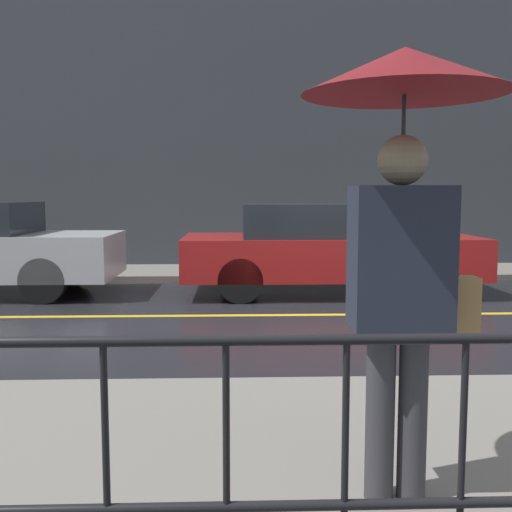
{
  "coord_description": "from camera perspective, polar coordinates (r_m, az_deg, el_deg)",
  "views": [
    {
      "loc": [
        -1.13,
        -7.74,
        1.58
      ],
      "look_at": [
        -0.9,
        -1.23,
        0.91
      ],
      "focal_mm": 42.0,
      "sensor_mm": 36.0,
      "label": 1
    }
  ],
  "objects": [
    {
      "name": "pedestrian",
      "position": [
        2.87,
        13.91,
        8.44
      ],
      "size": [
        0.95,
        0.95,
        2.14
      ],
      "rotation": [
        0.0,
        0.0,
        3.14
      ],
      "color": "#333338",
      "rests_on": "sidewalk_near"
    },
    {
      "name": "ground_plane",
      "position": [
        7.98,
        6.19,
        -5.61
      ],
      "size": [
        80.0,
        80.0,
        0.0
      ],
      "primitive_type": "plane",
      "color": "black"
    },
    {
      "name": "sidewalk_far",
      "position": [
        11.87,
        3.45,
        -1.53
      ],
      "size": [
        28.0,
        1.89,
        0.11
      ],
      "color": "slate",
      "rests_on": "ground_plane"
    },
    {
      "name": "car_red",
      "position": [
        9.66,
        6.74,
        0.84
      ],
      "size": [
        4.65,
        1.89,
        1.44
      ],
      "color": "maroon",
      "rests_on": "ground_plane"
    },
    {
      "name": "lane_marking",
      "position": [
        7.98,
        6.19,
        -5.58
      ],
      "size": [
        25.2,
        0.12,
        0.01
      ],
      "color": "gold",
      "rests_on": "ground_plane"
    },
    {
      "name": "building_storefront",
      "position": [
        12.97,
        3.07,
        12.91
      ],
      "size": [
        28.0,
        0.3,
        6.35
      ],
      "color": "#383D42",
      "rests_on": "ground_plane"
    },
    {
      "name": "sidewalk_near",
      "position": [
        3.68,
        16.99,
        -18.87
      ],
      "size": [
        28.0,
        3.09,
        0.11
      ],
      "color": "slate",
      "rests_on": "ground_plane"
    }
  ]
}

